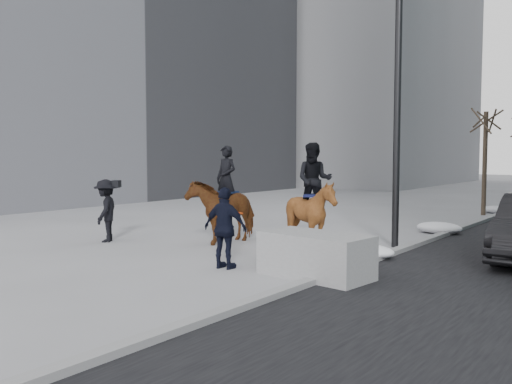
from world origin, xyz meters
The scene contains 11 objects.
ground centered at (0.00, 0.00, 0.00)m, with size 120.00×120.00×0.00m, color gray.
curb centered at (3.00, 10.00, 0.06)m, with size 0.25×90.00×0.12m, color gray.
building_left centered at (-19.00, 10.00, 10.00)m, with size 12.00×26.00×20.00m, color #595960.
planter centered at (2.75, -0.45, 0.44)m, with size 2.21×1.10×0.88m, color gray.
tree_near centered at (2.40, 13.21, 2.31)m, with size 1.20×1.20×4.62m, color #372720, non-canonical shape.
mounted_left centered at (-1.62, 1.81, 1.00)m, with size 1.09×2.14×2.69m.
mounted_right centered at (1.19, 1.95, 1.10)m, with size 2.00×2.09×2.75m.
feeder centered at (0.79, -0.92, 0.88)m, with size 1.08×0.92×1.75m.
camera_crew centered at (-4.21, -0.22, 0.89)m, with size 1.20×1.30×1.75m.
lamppost centered at (2.60, 4.04, 4.99)m, with size 0.25×2.11×9.09m.
snow_piles centered at (2.70, 7.50, 0.17)m, with size 1.40×12.97×0.36m.
Camera 1 is at (8.28, -9.66, 2.45)m, focal length 38.00 mm.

